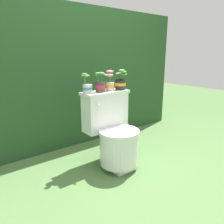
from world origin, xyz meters
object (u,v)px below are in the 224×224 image
object	(u,v)px
potted_plant_left	(87,86)
potted_plant_middle	(110,83)
potted_plant_midleft	(100,85)
toilet	(113,133)
potted_plant_midright	(121,82)

from	to	relation	value
potted_plant_left	potted_plant_middle	bearing A→B (deg)	-4.47
potted_plant_midleft	toilet	bearing A→B (deg)	-62.92
potted_plant_left	potted_plant_midleft	distance (m)	0.14
potted_plant_left	potted_plant_middle	distance (m)	0.28
potted_plant_left	potted_plant_midright	size ratio (longest dim) A/B	0.91
potted_plant_midleft	potted_plant_middle	distance (m)	0.13
potted_plant_middle	potted_plant_midleft	bearing A→B (deg)	-175.07
toilet	potted_plant_left	xyz separation A→B (m)	(-0.21, 0.17, 0.50)
potted_plant_middle	potted_plant_midright	size ratio (longest dim) A/B	0.97
potted_plant_left	potted_plant_midright	world-z (taller)	potted_plant_midright
potted_plant_middle	toilet	bearing A→B (deg)	-113.63
potted_plant_left	potted_plant_midleft	size ratio (longest dim) A/B	0.98
toilet	potted_plant_middle	xyz separation A→B (m)	(0.06, 0.15, 0.52)
toilet	potted_plant_midright	xyz separation A→B (m)	(0.20, 0.13, 0.51)
potted_plant_midleft	potted_plant_midright	size ratio (longest dim) A/B	0.93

